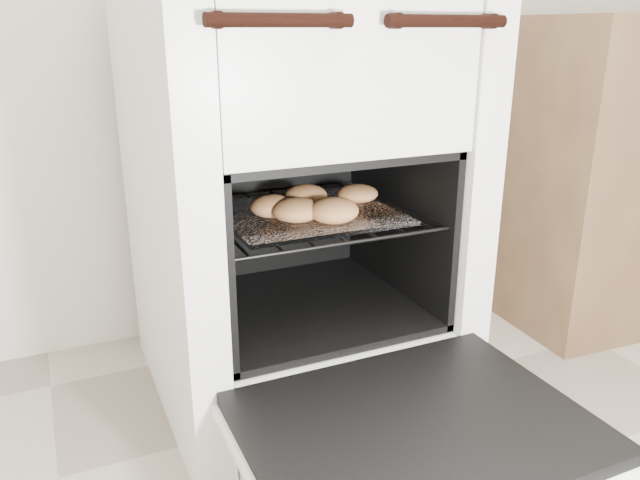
{
  "coord_description": "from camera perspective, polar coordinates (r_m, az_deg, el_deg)",
  "views": [
    {
      "loc": [
        -0.61,
        -0.03,
        0.79
      ],
      "look_at": [
        -0.14,
        1.02,
        0.4
      ],
      "focal_mm": 35.0,
      "sensor_mm": 36.0,
      "label": 1
    }
  ],
  "objects": [
    {
      "name": "oven_rack",
      "position": [
        1.27,
        -1.49,
        2.42
      ],
      "size": [
        0.44,
        0.42,
        0.01
      ],
      "color": "black",
      "rests_on": "stove"
    },
    {
      "name": "counter",
      "position": [
        2.04,
        26.4,
        6.1
      ],
      "size": [
        0.85,
        0.6,
        0.82
      ],
      "primitive_type": "cube",
      "rotation": [
        0.0,
        0.0,
        -0.06
      ],
      "color": "brown",
      "rests_on": "ground"
    },
    {
      "name": "stove",
      "position": [
        1.33,
        -2.61,
        3.91
      ],
      "size": [
        0.6,
        0.67,
        0.92
      ],
      "color": "white",
      "rests_on": "ground"
    },
    {
      "name": "foil_sheet",
      "position": [
        1.25,
        -1.13,
        2.44
      ],
      "size": [
        0.34,
        0.3,
        0.01
      ],
      "primitive_type": "cube",
      "color": "white",
      "rests_on": "oven_rack"
    },
    {
      "name": "baked_rolls",
      "position": [
        1.22,
        -0.37,
        3.26
      ],
      "size": [
        0.32,
        0.24,
        0.05
      ],
      "color": "tan",
      "rests_on": "foil_sheet"
    },
    {
      "name": "oven_door",
      "position": [
        1.02,
        8.76,
        -16.85
      ],
      "size": [
        0.54,
        0.42,
        0.04
      ],
      "color": "black",
      "rests_on": "stove"
    }
  ]
}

